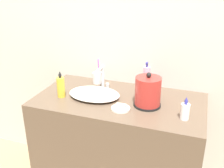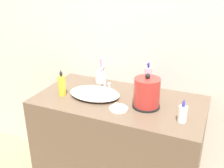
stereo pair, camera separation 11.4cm
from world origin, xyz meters
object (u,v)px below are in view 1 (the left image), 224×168
object	(u,v)px
faucet	(103,76)
toothbrush_cup	(97,77)
electric_kettle	(148,93)
mouthwash_bottle	(185,111)
shampoo_bottle	(61,87)
lotion_bottle	(146,79)

from	to	relation	value
faucet	toothbrush_cup	world-z (taller)	toothbrush_cup
electric_kettle	mouthwash_bottle	xyz separation A→B (m)	(0.23, -0.09, -0.04)
mouthwash_bottle	electric_kettle	bearing A→B (deg)	158.35
shampoo_bottle	mouthwash_bottle	distance (m)	0.80
faucet	shampoo_bottle	bearing A→B (deg)	-135.50
lotion_bottle	mouthwash_bottle	distance (m)	0.43
electric_kettle	toothbrush_cup	distance (m)	0.50
electric_kettle	shampoo_bottle	distance (m)	0.57
shampoo_bottle	mouthwash_bottle	world-z (taller)	shampoo_bottle
faucet	mouthwash_bottle	size ratio (longest dim) A/B	1.25
shampoo_bottle	faucet	bearing A→B (deg)	44.50
faucet	toothbrush_cup	bearing A→B (deg)	130.49
mouthwash_bottle	shampoo_bottle	bearing A→B (deg)	177.86
electric_kettle	shampoo_bottle	bearing A→B (deg)	-173.69
lotion_bottle	faucet	bearing A→B (deg)	-165.96
lotion_bottle	shampoo_bottle	distance (m)	0.58
toothbrush_cup	lotion_bottle	size ratio (longest dim) A/B	0.92
toothbrush_cup	mouthwash_bottle	xyz separation A→B (m)	(0.67, -0.33, 0.01)
faucet	shampoo_bottle	distance (m)	0.30
electric_kettle	mouthwash_bottle	size ratio (longest dim) A/B	1.59
lotion_bottle	shampoo_bottle	size ratio (longest dim) A/B	1.18
electric_kettle	shampoo_bottle	size ratio (longest dim) A/B	1.22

